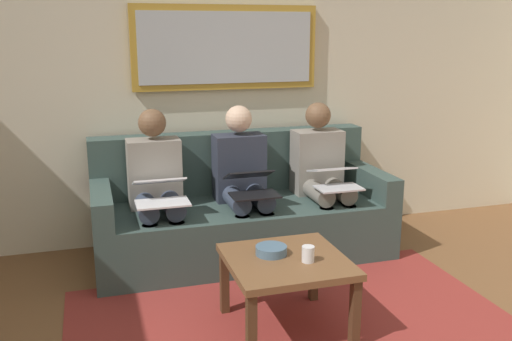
{
  "coord_description": "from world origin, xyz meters",
  "views": [
    {
      "loc": [
        1.07,
        1.87,
        1.68
      ],
      "look_at": [
        0.0,
        -1.7,
        0.75
      ],
      "focal_mm": 39.44,
      "sensor_mm": 36.0,
      "label": 1
    }
  ],
  "objects_px": {
    "cup": "(308,254)",
    "laptop_white": "(161,191)",
    "couch": "(240,213)",
    "person_left": "(322,172)",
    "coffee_table": "(286,268)",
    "person_right": "(156,185)",
    "person_middle": "(243,178)",
    "bowl": "(271,250)",
    "framed_mirror": "(226,48)",
    "laptop_silver": "(335,177)",
    "laptop_black": "(251,183)"
  },
  "relations": [
    {
      "from": "cup",
      "to": "laptop_white",
      "type": "relative_size",
      "value": 0.24
    },
    {
      "from": "couch",
      "to": "person_left",
      "type": "distance_m",
      "value": 0.71
    },
    {
      "from": "cup",
      "to": "person_left",
      "type": "xyz_separation_m",
      "value": [
        -0.61,
        -1.23,
        0.13
      ]
    },
    {
      "from": "coffee_table",
      "to": "person_right",
      "type": "height_order",
      "value": "person_right"
    },
    {
      "from": "couch",
      "to": "person_middle",
      "type": "height_order",
      "value": "person_middle"
    },
    {
      "from": "cup",
      "to": "bowl",
      "type": "bearing_deg",
      "value": -44.26
    },
    {
      "from": "framed_mirror",
      "to": "person_left",
      "type": "height_order",
      "value": "framed_mirror"
    },
    {
      "from": "framed_mirror",
      "to": "person_left",
      "type": "distance_m",
      "value": 1.23
    },
    {
      "from": "laptop_white",
      "to": "person_left",
      "type": "bearing_deg",
      "value": -169.54
    },
    {
      "from": "couch",
      "to": "framed_mirror",
      "type": "xyz_separation_m",
      "value": [
        0.0,
        -0.39,
        1.24
      ]
    },
    {
      "from": "coffee_table",
      "to": "person_right",
      "type": "bearing_deg",
      "value": -63.3
    },
    {
      "from": "couch",
      "to": "person_middle",
      "type": "bearing_deg",
      "value": 90.0
    },
    {
      "from": "framed_mirror",
      "to": "person_middle",
      "type": "height_order",
      "value": "framed_mirror"
    },
    {
      "from": "coffee_table",
      "to": "person_middle",
      "type": "xyz_separation_m",
      "value": [
        -0.06,
        -1.15,
        0.23
      ]
    },
    {
      "from": "framed_mirror",
      "to": "coffee_table",
      "type": "distance_m",
      "value": 1.99
    },
    {
      "from": "coffee_table",
      "to": "laptop_silver",
      "type": "height_order",
      "value": "laptop_silver"
    },
    {
      "from": "coffee_table",
      "to": "cup",
      "type": "bearing_deg",
      "value": 139.53
    },
    {
      "from": "framed_mirror",
      "to": "bowl",
      "type": "xyz_separation_m",
      "value": [
        0.13,
        1.53,
        -1.09
      ]
    },
    {
      "from": "person_middle",
      "to": "person_right",
      "type": "bearing_deg",
      "value": 0.0
    },
    {
      "from": "couch",
      "to": "coffee_table",
      "type": "distance_m",
      "value": 1.22
    },
    {
      "from": "framed_mirror",
      "to": "laptop_silver",
      "type": "relative_size",
      "value": 4.38
    },
    {
      "from": "bowl",
      "to": "laptop_black",
      "type": "height_order",
      "value": "laptop_black"
    },
    {
      "from": "bowl",
      "to": "laptop_silver",
      "type": "relative_size",
      "value": 0.53
    },
    {
      "from": "couch",
      "to": "laptop_silver",
      "type": "height_order",
      "value": "couch"
    },
    {
      "from": "cup",
      "to": "laptop_black",
      "type": "relative_size",
      "value": 0.24
    },
    {
      "from": "person_middle",
      "to": "laptop_white",
      "type": "height_order",
      "value": "person_middle"
    },
    {
      "from": "couch",
      "to": "bowl",
      "type": "relative_size",
      "value": 12.22
    },
    {
      "from": "couch",
      "to": "person_left",
      "type": "bearing_deg",
      "value": 173.87
    },
    {
      "from": "bowl",
      "to": "person_left",
      "type": "xyz_separation_m",
      "value": [
        -0.77,
        -1.07,
        0.15
      ]
    },
    {
      "from": "bowl",
      "to": "laptop_black",
      "type": "bearing_deg",
      "value": -98.61
    },
    {
      "from": "coffee_table",
      "to": "person_middle",
      "type": "height_order",
      "value": "person_middle"
    },
    {
      "from": "coffee_table",
      "to": "person_middle",
      "type": "bearing_deg",
      "value": -93.1
    },
    {
      "from": "bowl",
      "to": "person_middle",
      "type": "relative_size",
      "value": 0.16
    },
    {
      "from": "coffee_table",
      "to": "bowl",
      "type": "distance_m",
      "value": 0.13
    },
    {
      "from": "couch",
      "to": "person_right",
      "type": "xyz_separation_m",
      "value": [
        0.64,
        0.07,
        0.3
      ]
    },
    {
      "from": "laptop_black",
      "to": "coffee_table",
      "type": "bearing_deg",
      "value": 86.12
    },
    {
      "from": "cup",
      "to": "laptop_white",
      "type": "height_order",
      "value": "laptop_white"
    },
    {
      "from": "couch",
      "to": "laptop_white",
      "type": "height_order",
      "value": "couch"
    },
    {
      "from": "coffee_table",
      "to": "cup",
      "type": "relative_size",
      "value": 7.35
    },
    {
      "from": "coffee_table",
      "to": "laptop_white",
      "type": "bearing_deg",
      "value": -57.66
    },
    {
      "from": "coffee_table",
      "to": "laptop_silver",
      "type": "bearing_deg",
      "value": -127.91
    },
    {
      "from": "laptop_white",
      "to": "person_middle",
      "type": "bearing_deg",
      "value": -159.73
    },
    {
      "from": "person_left",
      "to": "person_right",
      "type": "relative_size",
      "value": 1.0
    },
    {
      "from": "person_right",
      "to": "laptop_white",
      "type": "xyz_separation_m",
      "value": [
        0.0,
        0.24,
        0.02
      ]
    },
    {
      "from": "person_right",
      "to": "person_left",
      "type": "bearing_deg",
      "value": 180.0
    },
    {
      "from": "cup",
      "to": "laptop_silver",
      "type": "bearing_deg",
      "value": -121.61
    },
    {
      "from": "coffee_table",
      "to": "person_left",
      "type": "xyz_separation_m",
      "value": [
        -0.7,
        -1.15,
        0.23
      ]
    },
    {
      "from": "coffee_table",
      "to": "bowl",
      "type": "xyz_separation_m",
      "value": [
        0.07,
        -0.08,
        0.09
      ]
    },
    {
      "from": "coffee_table",
      "to": "person_middle",
      "type": "relative_size",
      "value": 0.58
    },
    {
      "from": "cup",
      "to": "person_middle",
      "type": "bearing_deg",
      "value": -88.4
    }
  ]
}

